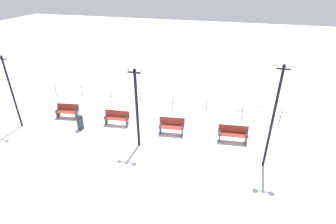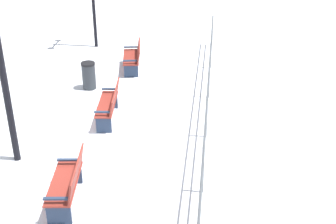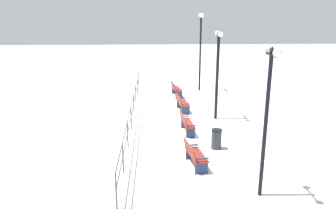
{
  "view_description": "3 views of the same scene",
  "coord_description": "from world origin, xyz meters",
  "views": [
    {
      "loc": [
        12.64,
        4.99,
        8.43
      ],
      "look_at": [
        -0.95,
        1.3,
        0.9
      ],
      "focal_mm": 28.26,
      "sensor_mm": 36.0,
      "label": 1
    },
    {
      "loc": [
        -2.84,
        9.13,
        6.02
      ],
      "look_at": [
        -1.85,
        -0.41,
        1.02
      ],
      "focal_mm": 50.96,
      "sensor_mm": 36.0,
      "label": 2
    },
    {
      "loc": [
        -1.63,
        -16.46,
        5.4
      ],
      "look_at": [
        -0.96,
        -0.76,
        0.71
      ],
      "focal_mm": 36.6,
      "sensor_mm": 36.0,
      "label": 3
    }
  ],
  "objects": [
    {
      "name": "bench_nearest",
      "position": [
        -0.21,
        -5.26,
        0.45
      ],
      "size": [
        0.78,
        1.53,
        0.87
      ],
      "rotation": [
        0.0,
        0.0,
        0.16
      ],
      "color": "maroon",
      "rests_on": "ground"
    },
    {
      "name": "bench_second",
      "position": [
        -0.18,
        -1.75,
        0.48
      ],
      "size": [
        0.62,
        1.6,
        0.9
      ],
      "rotation": [
        0.0,
        0.0,
        0.09
      ],
      "color": "maroon",
      "rests_on": "ground"
    },
    {
      "name": "waterfront_railing",
      "position": [
        -2.71,
        0.0,
        0.76
      ],
      "size": [
        0.05,
        15.9,
        1.13
      ],
      "color": "#4C5156",
      "rests_on": "ground"
    },
    {
      "name": "trash_bin",
      "position": [
        0.87,
        -3.66,
        0.41
      ],
      "size": [
        0.42,
        0.42,
        0.82
      ],
      "color": "#2D3338",
      "rests_on": "ground"
    },
    {
      "name": "bench_third",
      "position": [
        -0.1,
        1.74,
        0.48
      ],
      "size": [
        0.74,
        1.54,
        0.94
      ],
      "rotation": [
        0.0,
        0.0,
        0.11
      ],
      "color": "maroon",
      "rests_on": "ground"
    },
    {
      "name": "ground_plane",
      "position": [
        0.0,
        0.0,
        0.0
      ],
      "size": [
        80.0,
        80.0,
        0.0
      ],
      "primitive_type": "plane",
      "color": "white",
      "rests_on": "ground"
    }
  ]
}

